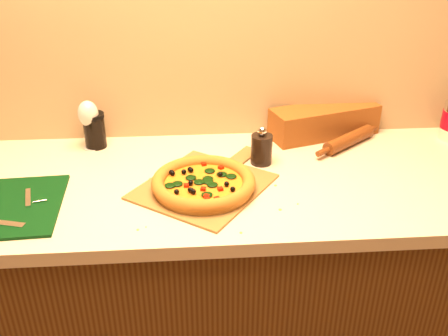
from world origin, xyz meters
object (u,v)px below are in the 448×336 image
(wine_glass, at_px, (88,115))
(dark_jar, at_px, (95,130))
(cutting_board, at_px, (18,206))
(pepper_grinder, at_px, (262,148))
(rolling_pin, at_px, (349,140))
(pizza, at_px, (204,183))
(pizza_peel, at_px, (206,184))

(wine_glass, height_order, dark_jar, wine_glass)
(cutting_board, relative_size, dark_jar, 2.69)
(pepper_grinder, height_order, dark_jar, pepper_grinder)
(pepper_grinder, bearing_deg, rolling_pin, 18.37)
(pizza, bearing_deg, pizza_peel, 75.10)
(cutting_board, relative_size, wine_glass, 1.93)
(pepper_grinder, xyz_separation_m, dark_jar, (-0.55, 0.16, 0.01))
(pizza_peel, xyz_separation_m, wine_glass, (-0.38, 0.29, 0.12))
(pizza_peel, relative_size, rolling_pin, 1.79)
(pizza, bearing_deg, cutting_board, -174.04)
(rolling_pin, xyz_separation_m, dark_jar, (-0.86, 0.06, 0.04))
(dark_jar, bearing_deg, pepper_grinder, -16.45)
(pizza, xyz_separation_m, rolling_pin, (0.51, 0.27, -0.00))
(pizza, xyz_separation_m, pepper_grinder, (0.19, 0.16, 0.03))
(pizza, bearing_deg, pepper_grinder, 40.78)
(pizza_peel, distance_m, dark_jar, 0.47)
(pizza, xyz_separation_m, wine_glass, (-0.37, 0.32, 0.09))
(pizza, distance_m, rolling_pin, 0.58)
(pizza_peel, bearing_deg, dark_jar, 177.04)
(pizza, height_order, wine_glass, wine_glass)
(pizza_peel, bearing_deg, pizza, -68.96)
(rolling_pin, bearing_deg, dark_jar, 176.28)
(wine_glass, bearing_deg, pizza, -40.77)
(wine_glass, xyz_separation_m, dark_jar, (0.01, 0.01, -0.06))
(pizza_peel, relative_size, pizza, 1.66)
(cutting_board, xyz_separation_m, pepper_grinder, (0.70, 0.22, 0.05))
(wine_glass, bearing_deg, cutting_board, -111.05)
(pizza_peel, bearing_deg, pepper_grinder, 72.03)
(pizza, height_order, dark_jar, dark_jar)
(rolling_pin, bearing_deg, pepper_grinder, -161.63)
(pepper_grinder, distance_m, rolling_pin, 0.34)
(rolling_pin, relative_size, dark_jar, 2.31)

